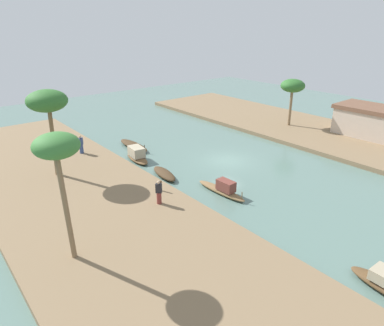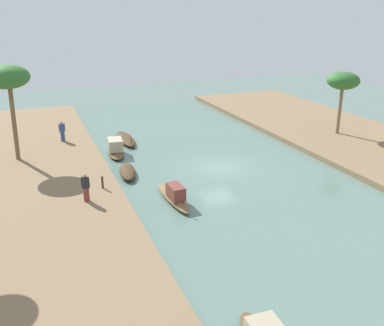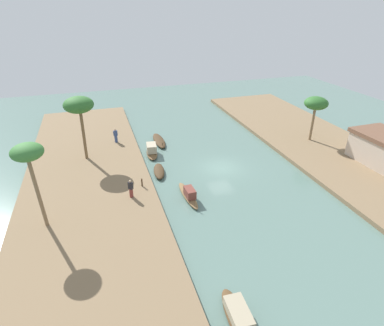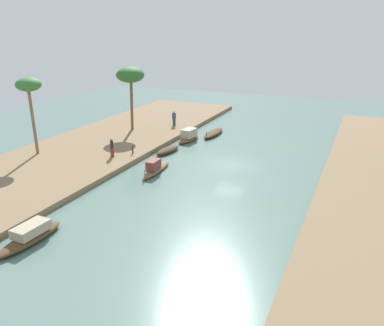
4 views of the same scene
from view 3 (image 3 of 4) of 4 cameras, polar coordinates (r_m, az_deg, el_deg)
river_water at (r=33.96m, az=5.33°, el=-0.87°), size 75.48×75.48×0.00m
riverbank_left at (r=31.72m, az=-18.44°, el=-4.03°), size 47.88×12.04×0.44m
riverbank_right at (r=40.84m, az=23.57°, el=2.23°), size 47.88×12.04×0.44m
sampan_open_hull at (r=19.45m, az=8.56°, el=-26.25°), size 4.63×1.39×1.05m
sampan_foreground at (r=40.14m, az=-6.02°, el=4.09°), size 4.87×1.26×0.86m
sampan_upstream_small at (r=32.81m, az=-6.02°, el=-1.47°), size 3.53×1.58×0.52m
sampan_downstream_large at (r=36.81m, az=-7.34°, el=2.25°), size 3.74×1.63×1.30m
sampan_near_left_bank at (r=28.55m, az=-0.61°, el=-5.73°), size 4.70×1.07×1.19m
person_on_near_bank at (r=28.28m, az=-11.06°, el=-4.71°), size 0.47×0.47×1.72m
person_by_mooring at (r=39.82m, az=-13.71°, el=4.77°), size 0.48×0.52×1.73m
mooring_post at (r=29.87m, az=-9.10°, el=-3.51°), size 0.14×0.14×0.80m
palm_tree_left_near at (r=34.80m, az=-19.93°, el=9.77°), size 3.08×3.08×6.95m
palm_tree_left_far at (r=24.49m, az=-27.71°, el=1.30°), size 2.22×2.22×6.93m
palm_tree_right_tall at (r=40.92m, az=21.65°, el=9.97°), size 2.80×2.80×5.50m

